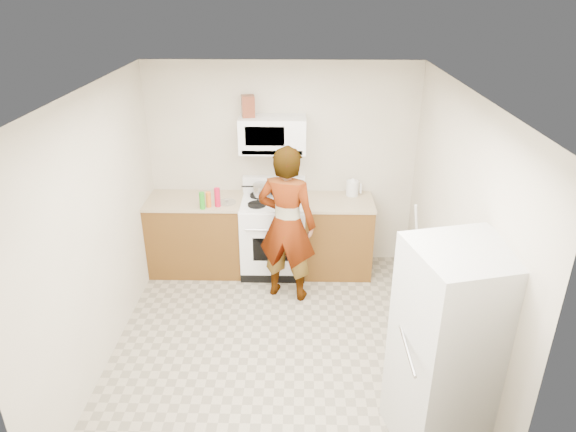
{
  "coord_description": "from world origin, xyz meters",
  "views": [
    {
      "loc": [
        0.2,
        -4.09,
        3.31
      ],
      "look_at": [
        0.1,
        0.55,
        1.16
      ],
      "focal_mm": 32.0,
      "sensor_mm": 36.0,
      "label": 1
    }
  ],
  "objects_px": {
    "person": "(287,225)",
    "kettle": "(352,188)",
    "saucepan": "(263,190)",
    "gas_range": "(273,234)",
    "microwave": "(273,134)",
    "fridge": "(451,352)"
  },
  "relations": [
    {
      "from": "kettle",
      "to": "saucepan",
      "type": "relative_size",
      "value": 0.76
    },
    {
      "from": "fridge",
      "to": "gas_range",
      "type": "bearing_deg",
      "value": 104.67
    },
    {
      "from": "saucepan",
      "to": "person",
      "type": "bearing_deg",
      "value": -66.36
    },
    {
      "from": "gas_range",
      "to": "saucepan",
      "type": "relative_size",
      "value": 4.73
    },
    {
      "from": "gas_range",
      "to": "kettle",
      "type": "distance_m",
      "value": 1.11
    },
    {
      "from": "microwave",
      "to": "person",
      "type": "height_order",
      "value": "microwave"
    },
    {
      "from": "fridge",
      "to": "kettle",
      "type": "distance_m",
      "value": 2.82
    },
    {
      "from": "person",
      "to": "saucepan",
      "type": "bearing_deg",
      "value": -50.35
    },
    {
      "from": "microwave",
      "to": "kettle",
      "type": "bearing_deg",
      "value": 3.25
    },
    {
      "from": "gas_range",
      "to": "fridge",
      "type": "xyz_separation_m",
      "value": [
        1.42,
        -2.59,
        0.36
      ]
    },
    {
      "from": "saucepan",
      "to": "microwave",
      "type": "bearing_deg",
      "value": 5.48
    },
    {
      "from": "person",
      "to": "kettle",
      "type": "relative_size",
      "value": 9.85
    },
    {
      "from": "fridge",
      "to": "saucepan",
      "type": "distance_m",
      "value": 3.12
    },
    {
      "from": "fridge",
      "to": "kettle",
      "type": "relative_size",
      "value": 9.39
    },
    {
      "from": "person",
      "to": "saucepan",
      "type": "distance_m",
      "value": 0.76
    },
    {
      "from": "gas_range",
      "to": "person",
      "type": "distance_m",
      "value": 0.72
    },
    {
      "from": "saucepan",
      "to": "gas_range",
      "type": "bearing_deg",
      "value": -43.69
    },
    {
      "from": "person",
      "to": "fridge",
      "type": "distance_m",
      "value": 2.38
    },
    {
      "from": "person",
      "to": "kettle",
      "type": "xyz_separation_m",
      "value": [
        0.77,
        0.75,
        0.13
      ]
    },
    {
      "from": "microwave",
      "to": "fridge",
      "type": "bearing_deg",
      "value": -62.4
    },
    {
      "from": "gas_range",
      "to": "kettle",
      "type": "xyz_separation_m",
      "value": [
        0.95,
        0.18,
        0.54
      ]
    },
    {
      "from": "kettle",
      "to": "saucepan",
      "type": "height_order",
      "value": "kettle"
    }
  ]
}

